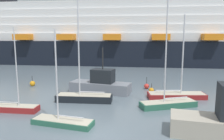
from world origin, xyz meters
TOP-DOWN VIEW (x-y plane):
  - ground_plane at (0.00, 0.00)m, footprint 600.00×600.00m
  - sailboat_0 at (-2.89, 8.60)m, footprint 6.52×1.87m
  - sailboat_1 at (-3.29, 1.74)m, footprint 5.55×2.62m
  - sailboat_2 at (-9.09, 4.67)m, footprint 4.68×1.54m
  - sailboat_3 at (6.55, 7.33)m, footprint 6.33×3.50m
  - sailboat_4 at (8.18, 10.95)m, footprint 7.09×2.55m
  - fishing_boat_2 at (-1.49, 12.84)m, footprint 8.52×4.41m
  - channel_buoy_0 at (-12.46, 15.73)m, footprint 0.79×0.79m
  - channel_buoy_1 at (4.85, 15.46)m, footprint 0.74×0.74m
  - channel_buoy_2 at (5.32, 13.15)m, footprint 0.71×0.71m
  - cruise_ship at (-13.33, 46.41)m, footprint 116.11×22.40m

SIDE VIEW (x-z plane):
  - ground_plane at x=0.00m, z-range 0.00..0.00m
  - channel_buoy_2 at x=5.32m, z-range -0.31..1.03m
  - sailboat_1 at x=-3.29m, z-range -3.69..4.44m
  - channel_buoy_1 at x=4.85m, z-range -0.49..1.25m
  - channel_buoy_0 at x=-12.46m, z-range -0.38..1.18m
  - sailboat_2 at x=-9.09m, z-range -3.79..4.61m
  - sailboat_4 at x=8.18m, z-range -4.58..5.51m
  - sailboat_3 at x=6.55m, z-range -5.04..6.07m
  - sailboat_0 at x=-2.89m, z-range -5.31..6.46m
  - fishing_boat_2 at x=-1.49m, z-range -1.91..4.15m
  - cruise_ship at x=-13.33m, z-range -4.01..18.51m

